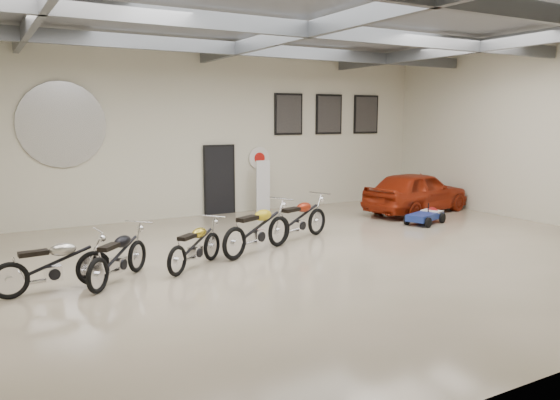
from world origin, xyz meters
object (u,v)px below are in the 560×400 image
motorcycle_black (118,255)px  motorcycle_silver (53,263)px  motorcycle_gold (195,244)px  banner_stand (263,185)px  motorcycle_red (299,218)px  go_kart (427,213)px  motorcycle_yellow (257,227)px  vintage_car (417,192)px

motorcycle_black → motorcycle_silver: bearing=136.2°
motorcycle_black → motorcycle_gold: (1.56, 0.21, -0.02)m
banner_stand → motorcycle_red: bearing=-104.5°
go_kart → motorcycle_gold: bearing=169.2°
go_kart → motorcycle_yellow: bearing=167.1°
banner_stand → motorcycle_yellow: banner_stand is taller
go_kart → motorcycle_silver: bearing=168.3°
vintage_car → motorcycle_gold: bearing=96.4°
motorcycle_silver → motorcycle_yellow: bearing=4.7°
banner_stand → motorcycle_gold: (-4.19, -5.07, -0.39)m
motorcycle_silver → go_kart: bearing=3.2°
banner_stand → motorcycle_silver: banner_stand is taller
go_kart → vintage_car: vintage_car is taller
go_kart → vintage_car: 1.76m
motorcycle_silver → motorcycle_red: bearing=8.7°
motorcycle_black → vintage_car: vintage_car is taller
banner_stand → motorcycle_red: banner_stand is taller
motorcycle_red → vintage_car: size_ratio=0.54×
banner_stand → vintage_car: bearing=-29.7°
motorcycle_black → motorcycle_yellow: (3.21, 0.69, 0.07)m
banner_stand → motorcycle_yellow: 5.26m
banner_stand → go_kart: bearing=-49.5°
motorcycle_black → banner_stand: bearing=-3.7°
motorcycle_black → go_kart: 9.12m
motorcycle_black → motorcycle_red: motorcycle_red is taller
banner_stand → vintage_car: (4.20, -2.44, -0.20)m
motorcycle_red → go_kart: size_ratio=1.32×
motorcycle_silver → banner_stand: bearing=32.8°
vintage_car → motorcycle_red: bearing=94.7°
motorcycle_gold → motorcycle_silver: bearing=148.5°
banner_stand → motorcycle_red: size_ratio=0.82×
motorcycle_silver → motorcycle_black: size_ratio=1.01×
motorcycle_gold → motorcycle_yellow: 1.71m
motorcycle_silver → vintage_car: (11.07, 2.89, 0.16)m
motorcycle_yellow → motorcycle_red: bearing=0.4°
motorcycle_silver → go_kart: 10.24m
go_kart → vintage_car: (0.94, 1.44, 0.38)m
motorcycle_red → motorcycle_silver: bearing=172.8°
motorcycle_gold → motorcycle_red: (3.14, 1.16, 0.07)m
motorcycle_silver → motorcycle_red: (5.83, 1.42, 0.04)m
banner_stand → motorcycle_yellow: bearing=-118.6°
motorcycle_gold → vintage_car: bearing=-19.6°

